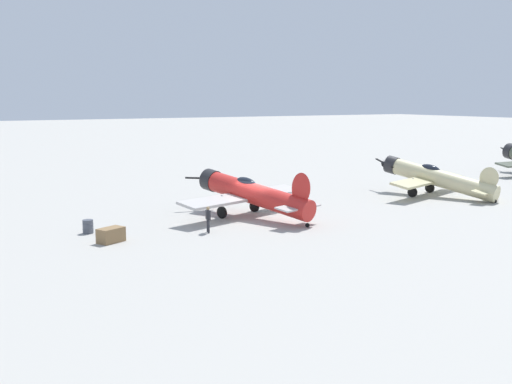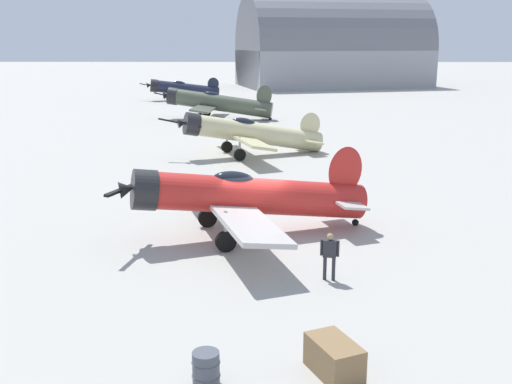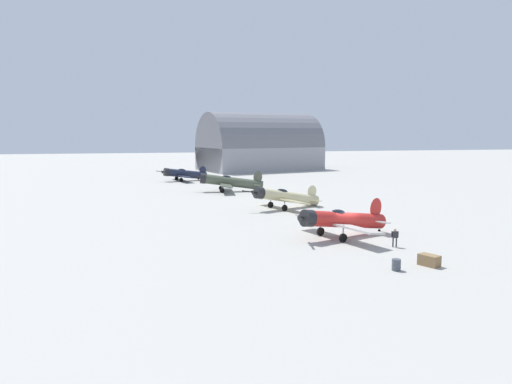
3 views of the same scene
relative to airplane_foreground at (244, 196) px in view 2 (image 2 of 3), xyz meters
The scene contains 9 objects.
ground_plane 1.74m from the airplane_foreground, 107.19° to the left, with size 400.00×400.00×0.00m, color #A8A59E.
airplane_foreground is the anchor object (origin of this frame).
airplane_mid_apron 17.65m from the airplane_foreground, behind, with size 10.08×11.18×3.15m.
airplane_far_line 37.50m from the airplane_foreground, behind, with size 10.42×12.12×3.49m.
airplane_outer_stand 57.87m from the airplane_foreground, behind, with size 10.23×10.48×2.98m.
ground_crew_mechanic 5.52m from the airplane_foreground, 32.42° to the left, with size 0.31×0.62×1.61m.
equipment_crate 10.81m from the airplane_foreground, 13.08° to the left, with size 1.70×1.40×0.84m.
fuel_drum 11.07m from the airplane_foreground, ahead, with size 0.66×0.66×0.83m.
distant_hangar 83.24m from the airplane_foreground, behind, with size 24.82×33.21×17.97m.
Camera 2 is at (23.63, 0.24, 7.71)m, focal length 42.76 mm.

